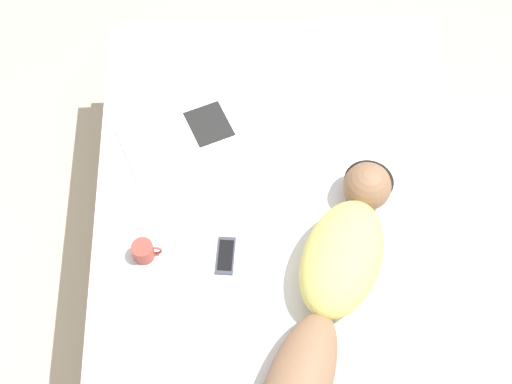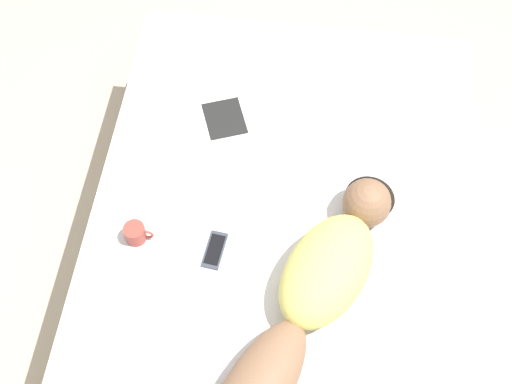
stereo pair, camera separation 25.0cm
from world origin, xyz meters
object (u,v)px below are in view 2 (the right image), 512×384
(open_magazine, at_px, (197,125))
(cell_phone, at_px, (215,250))
(coffee_mug, at_px, (136,233))
(person, at_px, (312,297))

(open_magazine, relative_size, cell_phone, 3.48)
(open_magazine, xyz_separation_m, coffee_mug, (-0.14, -0.56, 0.03))
(open_magazine, height_order, cell_phone, same)
(coffee_mug, height_order, cell_phone, coffee_mug)
(cell_phone, bearing_deg, open_magazine, 112.42)
(coffee_mug, bearing_deg, cell_phone, -3.06)
(person, distance_m, cell_phone, 0.43)
(person, xyz_separation_m, coffee_mug, (-0.69, 0.20, -0.05))
(person, relative_size, cell_phone, 7.48)
(person, height_order, coffee_mug, person)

